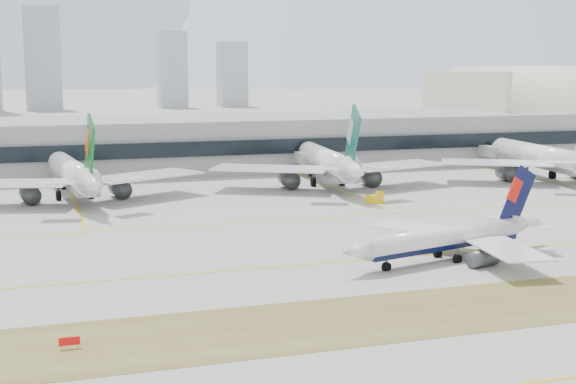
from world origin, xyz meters
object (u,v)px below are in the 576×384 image
object	(u,v)px
widebody_cathay	(329,163)
terminal	(162,144)
hangar	(566,147)
widebody_eva	(75,176)
taxiing_airliner	(451,238)
widebody_china_air	(543,158)

from	to	relation	value
widebody_cathay	terminal	distance (m)	57.27
widebody_cathay	terminal	size ratio (longest dim) A/B	0.22
terminal	hangar	bearing A→B (deg)	7.43
widebody_eva	widebody_cathay	world-z (taller)	widebody_cathay
taxiing_airliner	terminal	world-z (taller)	terminal
widebody_china_air	hangar	bearing A→B (deg)	-34.46
widebody_china_air	widebody_eva	bearing A→B (deg)	94.32
widebody_eva	widebody_china_air	size ratio (longest dim) A/B	0.96
widebody_cathay	terminal	xyz separation A→B (m)	(-34.32, 45.82, 1.70)
taxiing_airliner	widebody_china_air	xyz separation A→B (m)	(67.69, 71.99, 2.38)
widebody_china_air	widebody_cathay	bearing A→B (deg)	90.61
widebody_cathay	terminal	world-z (taller)	widebody_cathay
widebody_eva	widebody_cathay	distance (m)	61.58
widebody_eva	hangar	world-z (taller)	hangar
widebody_eva	hangar	distance (m)	194.04
widebody_eva	widebody_cathay	size ratio (longest dim) A/B	0.95
taxiing_airliner	hangar	distance (m)	193.59
hangar	widebody_eva	bearing A→B (deg)	-159.59
widebody_cathay	hangar	distance (m)	137.27
hangar	terminal	bearing A→B (deg)	-172.57
terminal	taxiing_airliner	bearing A→B (deg)	-78.58
widebody_china_air	taxiing_airliner	bearing A→B (deg)	143.06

